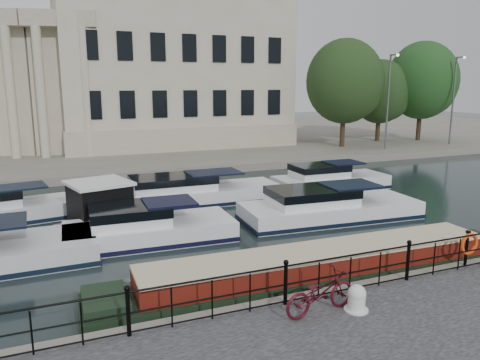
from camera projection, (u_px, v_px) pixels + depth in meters
name	position (u px, v px, depth m)	size (l,w,h in m)	color
ground_plane	(250.00, 289.00, 14.28)	(160.00, 160.00, 0.00)	black
far_bank	(101.00, 141.00, 49.48)	(120.00, 42.00, 0.55)	#6B665B
railing	(286.00, 281.00, 12.00)	(24.14, 0.14, 1.22)	black
civic_building	(91.00, 74.00, 43.86)	(53.55, 31.84, 16.85)	#ADA38C
lamp_posts	(422.00, 99.00, 41.82)	(8.24, 1.55, 8.07)	#59595B
bicycle	(320.00, 293.00, 11.57)	(0.72, 2.06, 1.08)	#420B14
mooring_bollard	(357.00, 299.00, 11.74)	(0.61, 0.61, 0.69)	silver
life_ring_post	(469.00, 245.00, 14.50)	(0.71, 0.19, 1.15)	black
narrowboat	(322.00, 274.00, 14.50)	(14.35, 2.28, 1.53)	black
harbour_hut	(100.00, 208.00, 20.00)	(3.85, 3.46, 2.20)	#6B665B
cabin_cruisers	(170.00, 214.00, 21.21)	(27.29, 9.23, 1.99)	silver
trees	(387.00, 86.00, 44.58)	(16.95, 8.58, 9.80)	black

